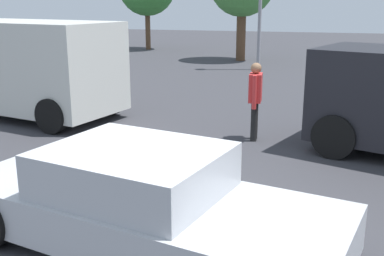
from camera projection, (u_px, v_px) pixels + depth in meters
The scene contains 4 objects.
ground_plane at pixel (180, 239), 5.65m from camera, with size 80.00×80.00×0.00m, color #38383D.
sedan_foreground at pixel (141, 203), 5.34m from camera, with size 4.79×2.65×1.17m.
van_white at pixel (16, 65), 11.63m from camera, with size 5.62×3.20×2.28m.
pedestrian at pixel (255, 95), 9.45m from camera, with size 0.27×0.57×1.57m.
Camera 1 is at (1.55, -4.88, 2.73)m, focal length 44.57 mm.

